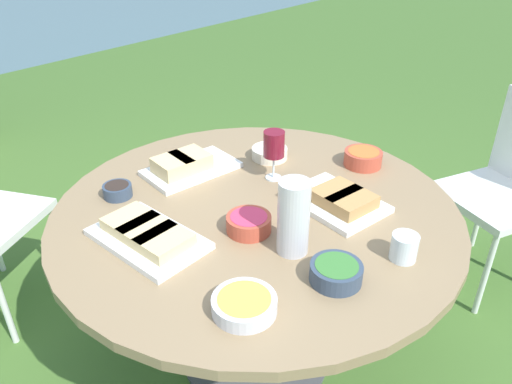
% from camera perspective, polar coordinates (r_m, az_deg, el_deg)
% --- Properties ---
extents(ground_plane, '(40.00, 40.00, 0.00)m').
position_cam_1_polar(ground_plane, '(2.16, 0.00, -17.88)').
color(ground_plane, '#446B2B').
extents(dining_table, '(1.38, 1.38, 0.71)m').
position_cam_1_polar(dining_table, '(1.76, 0.00, -4.65)').
color(dining_table, '#4C4C51').
rests_on(dining_table, ground_plane).
extents(chair_near_right, '(0.57, 0.58, 0.89)m').
position_cam_1_polar(chair_near_right, '(2.52, 27.22, 1.19)').
color(chair_near_right, silver).
rests_on(chair_near_right, ground_plane).
extents(water_pitcher, '(0.10, 0.09, 0.23)m').
position_cam_1_polar(water_pitcher, '(1.44, 4.32, -2.89)').
color(water_pitcher, silver).
rests_on(water_pitcher, dining_table).
extents(wine_glass, '(0.08, 0.08, 0.19)m').
position_cam_1_polar(wine_glass, '(1.81, 2.07, 5.34)').
color(wine_glass, silver).
rests_on(wine_glass, dining_table).
extents(platter_bread_main, '(0.38, 0.26, 0.08)m').
position_cam_1_polar(platter_bread_main, '(1.91, -7.99, 3.00)').
color(platter_bread_main, white).
rests_on(platter_bread_main, dining_table).
extents(platter_charcuterie, '(0.22, 0.36, 0.06)m').
position_cam_1_polar(platter_charcuterie, '(1.56, -12.29, -4.79)').
color(platter_charcuterie, white).
rests_on(platter_charcuterie, dining_table).
extents(platter_sandwich_side, '(0.29, 0.36, 0.06)m').
position_cam_1_polar(platter_sandwich_side, '(1.71, 9.49, -0.93)').
color(platter_sandwich_side, white).
rests_on(platter_sandwich_side, dining_table).
extents(bowl_fries, '(0.17, 0.17, 0.04)m').
position_cam_1_polar(bowl_fries, '(1.29, -1.35, -12.67)').
color(bowl_fries, silver).
rests_on(bowl_fries, dining_table).
extents(bowl_salad, '(0.15, 0.15, 0.05)m').
position_cam_1_polar(bowl_salad, '(1.39, 9.14, -9.00)').
color(bowl_salad, '#334256').
rests_on(bowl_salad, dining_table).
extents(bowl_olives, '(0.10, 0.10, 0.05)m').
position_cam_1_polar(bowl_olives, '(1.81, -15.56, 0.22)').
color(bowl_olives, '#334256').
rests_on(bowl_olives, dining_table).
extents(bowl_dip_red, '(0.14, 0.14, 0.05)m').
position_cam_1_polar(bowl_dip_red, '(1.57, -0.83, -3.53)').
color(bowl_dip_red, '#B74733').
rests_on(bowl_dip_red, dining_table).
extents(bowl_dip_cream, '(0.14, 0.14, 0.05)m').
position_cam_1_polar(bowl_dip_cream, '(2.02, 1.56, 4.56)').
color(bowl_dip_cream, beige).
rests_on(bowl_dip_cream, dining_table).
extents(bowl_roasted_veg, '(0.15, 0.15, 0.06)m').
position_cam_1_polar(bowl_roasted_veg, '(2.00, 12.13, 3.90)').
color(bowl_roasted_veg, '#B74733').
rests_on(bowl_roasted_veg, dining_table).
extents(cup_water_near, '(0.08, 0.08, 0.08)m').
position_cam_1_polar(cup_water_near, '(1.51, 16.57, -6.06)').
color(cup_water_near, silver).
rests_on(cup_water_near, dining_table).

